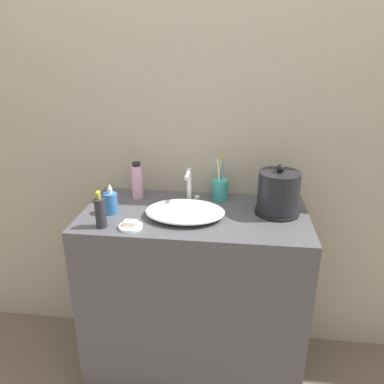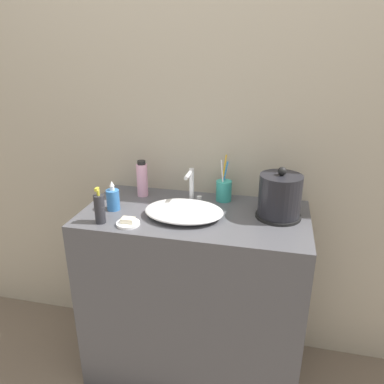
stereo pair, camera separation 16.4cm
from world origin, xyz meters
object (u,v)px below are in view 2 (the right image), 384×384
(toothbrush_cup, at_px, (224,190))
(electric_kettle, at_px, (280,198))
(lotion_bottle, at_px, (100,209))
(faucet, at_px, (192,186))
(shampoo_bottle, at_px, (113,199))
(mouthwash_bottle, at_px, (142,179))

(toothbrush_cup, bearing_deg, electric_kettle, -27.41)
(lotion_bottle, bearing_deg, toothbrush_cup, 37.47)
(faucet, bearing_deg, shampoo_bottle, -158.17)
(electric_kettle, bearing_deg, shampoo_bottle, -173.30)
(lotion_bottle, height_order, shampoo_bottle, lotion_bottle)
(faucet, distance_m, shampoo_bottle, 0.37)
(mouthwash_bottle, bearing_deg, toothbrush_cup, 4.01)
(faucet, height_order, shampoo_bottle, faucet)
(electric_kettle, bearing_deg, faucet, 172.98)
(electric_kettle, xyz_separation_m, mouthwash_bottle, (-0.66, 0.11, -0.00))
(lotion_bottle, bearing_deg, shampoo_bottle, 91.40)
(lotion_bottle, relative_size, mouthwash_bottle, 0.88)
(shampoo_bottle, bearing_deg, electric_kettle, 6.70)
(faucet, xyz_separation_m, toothbrush_cup, (0.14, 0.09, -0.04))
(toothbrush_cup, distance_m, shampoo_bottle, 0.52)
(electric_kettle, relative_size, lotion_bottle, 1.43)
(mouthwash_bottle, bearing_deg, shampoo_bottle, -110.27)
(shampoo_bottle, xyz_separation_m, mouthwash_bottle, (0.07, 0.19, 0.04))
(electric_kettle, height_order, shampoo_bottle, electric_kettle)
(electric_kettle, bearing_deg, mouthwash_bottle, 170.83)
(faucet, distance_m, electric_kettle, 0.40)
(lotion_bottle, relative_size, shampoo_bottle, 1.16)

